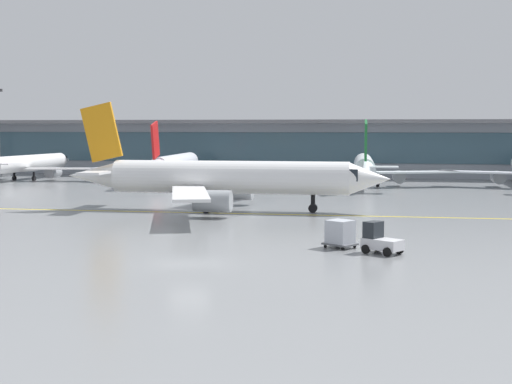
% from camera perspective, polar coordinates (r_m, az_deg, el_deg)
% --- Properties ---
extents(ground_plane, '(400.00, 400.00, 0.00)m').
position_cam_1_polar(ground_plane, '(45.81, -5.19, -5.54)').
color(ground_plane, gray).
extents(taxiway_centreline_stripe, '(109.96, 3.60, 0.01)m').
position_cam_1_polar(taxiway_centreline_stripe, '(71.86, -2.37, -1.65)').
color(taxiway_centreline_stripe, yellow).
rests_on(taxiway_centreline_stripe, ground_plane).
extents(terminal_concourse, '(167.66, 11.00, 9.60)m').
position_cam_1_polar(terminal_concourse, '(127.05, 5.54, 3.48)').
color(terminal_concourse, '#8C939E').
rests_on(terminal_concourse, ground_plane).
extents(gate_airplane_0, '(24.16, 26.06, 8.63)m').
position_cam_1_polar(gate_airplane_0, '(122.05, -17.26, 2.11)').
color(gate_airplane_0, white).
rests_on(gate_airplane_0, ground_plane).
extents(gate_airplane_1, '(25.83, 27.84, 9.22)m').
position_cam_1_polar(gate_airplane_1, '(111.64, -6.30, 2.14)').
color(gate_airplane_1, silver).
rests_on(gate_airplane_1, ground_plane).
extents(gate_airplane_2, '(26.26, 28.30, 9.37)m').
position_cam_1_polar(gate_airplane_2, '(105.75, 8.38, 1.98)').
color(gate_airplane_2, white).
rests_on(gate_airplane_2, ground_plane).
extents(taxiing_regional_jet, '(33.03, 30.75, 10.95)m').
position_cam_1_polar(taxiing_regional_jet, '(73.58, -2.34, 1.07)').
color(taxiing_regional_jet, white).
rests_on(taxiing_regional_jet, ground_plane).
extents(baggage_tug, '(2.95, 2.59, 2.10)m').
position_cam_1_polar(baggage_tug, '(49.77, 9.56, -3.70)').
color(baggage_tug, silver).
rests_on(baggage_tug, ground_plane).
extents(cargo_dolly_lead, '(2.63, 2.47, 1.94)m').
position_cam_1_polar(cargo_dolly_lead, '(51.61, 6.54, -3.16)').
color(cargo_dolly_lead, '#595B60').
rests_on(cargo_dolly_lead, ground_plane).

